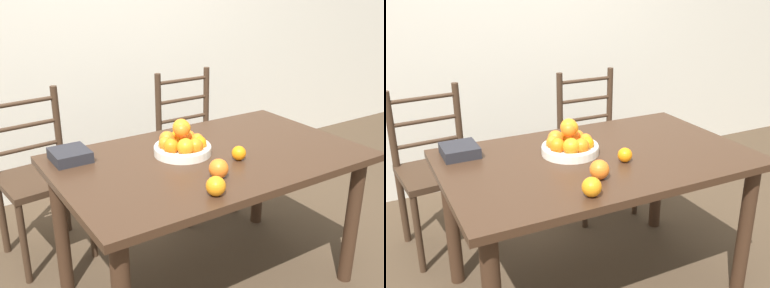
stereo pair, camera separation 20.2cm
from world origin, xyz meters
The scene contains 10 objects.
ground_plane centered at (0.00, 0.00, 0.00)m, with size 12.00×12.00×0.00m, color #423323.
wall_back centered at (0.00, 1.50, 1.30)m, with size 8.00×0.06×2.60m.
dining_table centered at (0.00, 0.00, 0.62)m, with size 1.42×0.88×0.73m.
fruit_bowl centered at (-0.10, 0.08, 0.78)m, with size 0.27×0.27×0.17m.
orange_loose_0 centered at (-0.12, -0.23, 0.77)m, with size 0.08×0.08×0.08m.
orange_loose_1 centered at (-0.22, -0.35, 0.77)m, with size 0.08×0.08×0.08m.
orange_loose_2 centered at (0.07, -0.12, 0.76)m, with size 0.07×0.07×0.07m.
chair_left centered at (-0.62, 0.76, 0.46)m, with size 0.46×0.44×0.93m.
chair_right centered at (0.41, 0.76, 0.46)m, with size 0.42×0.40×0.93m.
book_stack centered at (-0.57, 0.29, 0.75)m, with size 0.16×0.18×0.05m.
Camera 1 is at (-1.13, -1.59, 1.51)m, focal length 42.00 mm.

